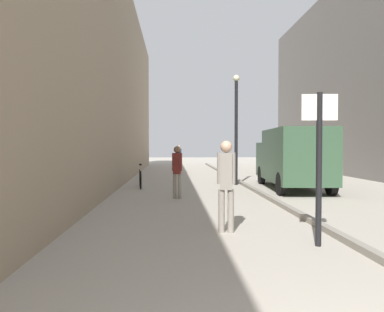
# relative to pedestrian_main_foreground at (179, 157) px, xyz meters

# --- Properties ---
(ground_plane) EXTENTS (80.00, 80.00, 0.00)m
(ground_plane) POSITION_rel_pedestrian_main_foreground_xyz_m (1.09, -9.54, -1.01)
(ground_plane) COLOR #A8A093
(building_facade_left) EXTENTS (2.50, 40.00, 9.63)m
(building_facade_left) POSITION_rel_pedestrian_main_foreground_xyz_m (-3.76, -9.54, 3.81)
(building_facade_left) COLOR gray
(building_facade_left) RESTS_ON ground_plane
(kerb_strip) EXTENTS (0.16, 40.00, 0.12)m
(kerb_strip) POSITION_rel_pedestrian_main_foreground_xyz_m (2.67, -9.54, -0.95)
(kerb_strip) COLOR gray
(kerb_strip) RESTS_ON ground_plane
(pedestrian_main_foreground) EXTENTS (0.34, 0.23, 1.74)m
(pedestrian_main_foreground) POSITION_rel_pedestrian_main_foreground_xyz_m (0.00, 0.00, 0.00)
(pedestrian_main_foreground) COLOR maroon
(pedestrian_main_foreground) RESTS_ON ground_plane
(pedestrian_mid_block) EXTENTS (0.32, 0.24, 1.69)m
(pedestrian_mid_block) POSITION_rel_pedestrian_main_foreground_xyz_m (-0.23, -11.16, -0.03)
(pedestrian_mid_block) COLOR gray
(pedestrian_mid_block) RESTS_ON ground_plane
(pedestrian_far_crossing) EXTENTS (0.36, 0.23, 1.80)m
(pedestrian_far_crossing) POSITION_rel_pedestrian_main_foreground_xyz_m (0.67, -15.85, 0.03)
(pedestrian_far_crossing) COLOR gray
(pedestrian_far_crossing) RESTS_ON ground_plane
(delivery_van) EXTENTS (2.26, 5.51, 2.34)m
(delivery_van) POSITION_rel_pedestrian_main_foreground_xyz_m (4.30, -8.79, 0.25)
(delivery_van) COLOR #335138
(delivery_van) RESTS_ON ground_plane
(street_sign_post) EXTENTS (0.60, 0.10, 2.60)m
(street_sign_post) POSITION_rel_pedestrian_main_foreground_xyz_m (2.09, -16.91, 0.54)
(street_sign_post) COLOR black
(street_sign_post) RESTS_ON ground_plane
(lamp_post) EXTENTS (0.28, 0.28, 4.76)m
(lamp_post) POSITION_rel_pedestrian_main_foreground_xyz_m (2.37, -7.11, 1.72)
(lamp_post) COLOR black
(lamp_post) RESTS_ON ground_plane
(bicycle_leaning) EXTENTS (0.25, 1.77, 0.98)m
(bicycle_leaning) POSITION_rel_pedestrian_main_foreground_xyz_m (-1.69, -7.99, -0.62)
(bicycle_leaning) COLOR black
(bicycle_leaning) RESTS_ON ground_plane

